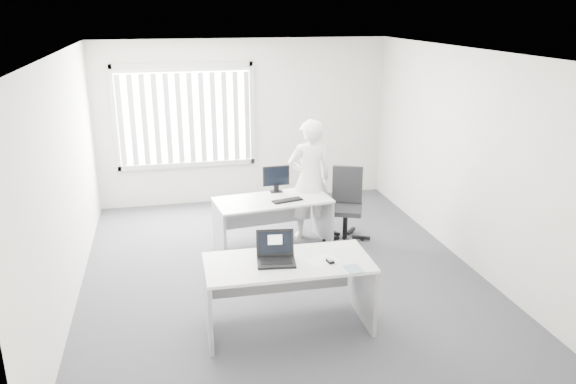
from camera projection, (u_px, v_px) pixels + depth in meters
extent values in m
plane|color=#4B4C52|center=(280.00, 271.00, 7.33)|extent=(6.00, 6.00, 0.00)
cube|color=silver|center=(244.00, 122.00, 9.67)|extent=(5.00, 0.02, 2.80)
cube|color=silver|center=(364.00, 278.00, 4.12)|extent=(5.00, 0.02, 2.80)
cube|color=silver|center=(65.00, 182.00, 6.37)|extent=(0.02, 6.00, 2.80)
cube|color=silver|center=(465.00, 157.00, 7.42)|extent=(0.02, 6.00, 2.80)
cube|color=silver|center=(279.00, 52.00, 6.45)|extent=(5.00, 6.00, 0.02)
cube|color=#BBBBB7|center=(185.00, 116.00, 9.38)|extent=(2.32, 0.06, 1.76)
cube|color=silver|center=(288.00, 263.00, 5.81)|extent=(1.74, 0.84, 0.03)
cube|color=#949496|center=(208.00, 305.00, 5.77)|extent=(0.06, 0.75, 0.76)
cube|color=#949496|center=(364.00, 289.00, 6.09)|extent=(0.06, 0.75, 0.76)
cube|color=silver|center=(273.00, 200.00, 7.86)|extent=(1.68, 0.94, 0.03)
cube|color=#949496|center=(219.00, 231.00, 7.72)|extent=(0.13, 0.69, 0.70)
cube|color=#949496|center=(323.00, 218.00, 8.23)|extent=(0.13, 0.69, 0.70)
cylinder|color=black|center=(345.00, 237.00, 8.34)|extent=(0.79, 0.79, 0.08)
cylinder|color=black|center=(345.00, 225.00, 8.28)|extent=(0.07, 0.07, 0.47)
cube|color=black|center=(346.00, 210.00, 8.21)|extent=(0.61, 0.61, 0.07)
cube|color=black|center=(347.00, 184.00, 8.31)|extent=(0.43, 0.22, 0.56)
imported|color=silver|center=(310.00, 179.00, 8.19)|extent=(0.68, 0.47, 1.79)
cube|color=white|center=(322.00, 260.00, 5.82)|extent=(0.36, 0.30, 0.00)
cube|color=silver|center=(354.00, 269.00, 5.62)|extent=(0.17, 0.22, 0.01)
cube|color=black|center=(287.00, 200.00, 7.77)|extent=(0.45, 0.24, 0.02)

